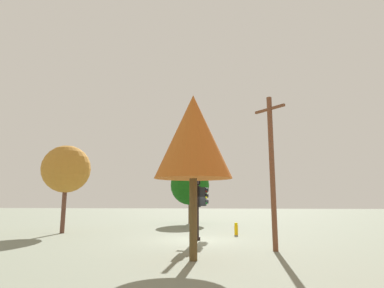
{
  "coord_description": "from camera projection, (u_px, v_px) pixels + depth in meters",
  "views": [
    {
      "loc": [
        -18.88,
        -1.35,
        2.39
      ],
      "look_at": [
        0.79,
        0.38,
        5.85
      ],
      "focal_mm": 29.27,
      "sensor_mm": 36.0,
      "label": 1
    }
  ],
  "objects": [
    {
      "name": "fire_hydrant",
      "position": [
        236.0,
        229.0,
        20.86
      ],
      "size": [
        0.33,
        0.24,
        0.83
      ],
      "color": "#EEB60B",
      "rests_on": "ground_plane"
    },
    {
      "name": "ground_plane",
      "position": [
        197.0,
        240.0,
        18.23
      ],
      "size": [
        120.0,
        120.0,
        0.0
      ],
      "primitive_type": "plane",
      "color": "gray"
    },
    {
      "name": "signal_pole_assembly",
      "position": [
        203.0,
        176.0,
        20.28
      ],
      "size": [
        5.96,
        1.5,
        6.1
      ],
      "color": "black",
      "rests_on": "ground_plane"
    },
    {
      "name": "utility_pole",
      "position": [
        272.0,
        168.0,
        15.08
      ],
      "size": [
        1.42,
        1.29,
        7.4
      ],
      "color": "brown",
      "rests_on": "ground_plane"
    },
    {
      "name": "tree_near",
      "position": [
        66.0,
        169.0,
        22.72
      ],
      "size": [
        3.42,
        3.42,
        6.24
      ],
      "color": "brown",
      "rests_on": "ground_plane"
    },
    {
      "name": "tree_far",
      "position": [
        190.0,
        185.0,
        30.95
      ],
      "size": [
        3.82,
        3.82,
        5.61
      ],
      "color": "brown",
      "rests_on": "ground_plane"
    },
    {
      "name": "tree_mid",
      "position": [
        193.0,
        137.0,
        13.06
      ],
      "size": [
        3.2,
        3.2,
        6.76
      ],
      "color": "brown",
      "rests_on": "ground_plane"
    }
  ]
}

